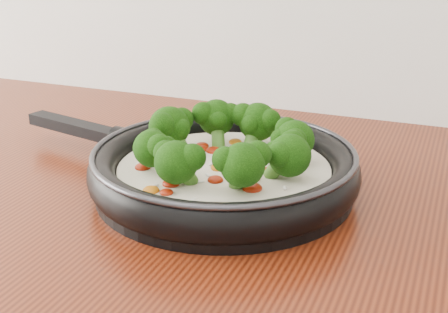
% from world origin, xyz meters
% --- Properties ---
extents(skillet, '(0.58, 0.42, 0.10)m').
position_xyz_m(skillet, '(0.07, 1.09, 0.94)').
color(skillet, black).
rests_on(skillet, counter).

